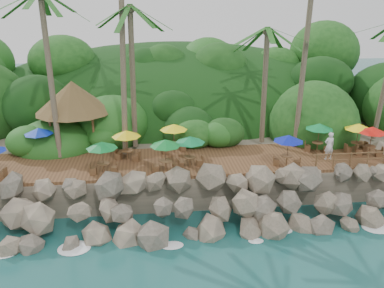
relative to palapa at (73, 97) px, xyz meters
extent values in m
plane|color=#19514F|center=(7.86, -9.90, -5.79)|extent=(140.00, 140.00, 0.00)
cube|color=gray|center=(7.86, 6.10, -4.74)|extent=(32.00, 25.20, 2.10)
ellipsoid|color=#143811|center=(7.86, 13.60, -5.79)|extent=(44.80, 28.00, 15.40)
cube|color=brown|center=(7.86, -3.90, -3.59)|extent=(26.00, 5.00, 0.20)
ellipsoid|color=white|center=(-1.14, -9.60, -5.76)|extent=(1.20, 0.80, 0.06)
ellipsoid|color=white|center=(1.86, -9.60, -5.76)|extent=(1.20, 0.80, 0.06)
ellipsoid|color=white|center=(4.86, -9.60, -5.76)|extent=(1.20, 0.80, 0.06)
ellipsoid|color=white|center=(7.86, -9.60, -5.76)|extent=(1.20, 0.80, 0.06)
ellipsoid|color=white|center=(10.86, -9.60, -5.76)|extent=(1.20, 0.80, 0.06)
ellipsoid|color=white|center=(13.86, -9.60, -5.76)|extent=(1.20, 0.80, 0.06)
ellipsoid|color=white|center=(16.86, -9.60, -5.76)|extent=(1.20, 0.80, 0.06)
cylinder|color=brown|center=(-0.91, -1.79, 1.69)|extent=(0.87, 2.13, 10.26)
cylinder|color=brown|center=(3.68, -1.30, 3.68)|extent=(0.68, 3.09, 14.15)
cylinder|color=brown|center=(4.20, -0.94, 1.24)|extent=(0.61, 0.65, 9.47)
ellipsoid|color=#23601E|center=(4.20, -0.94, 5.97)|extent=(6.00, 6.00, 2.40)
cylinder|color=brown|center=(13.23, -1.16, 0.54)|extent=(0.70, 1.04, 8.07)
ellipsoid|color=#23601E|center=(13.23, -1.16, 4.57)|extent=(6.00, 6.00, 2.40)
cylinder|color=brown|center=(15.75, -1.57, 2.52)|extent=(1.11, 1.51, 11.99)
cylinder|color=brown|center=(-1.40, -1.40, -2.29)|extent=(0.16, 0.16, 2.40)
cylinder|color=brown|center=(1.40, -1.40, -2.29)|extent=(0.16, 0.16, 2.40)
cylinder|color=brown|center=(-1.40, 1.40, -2.29)|extent=(0.16, 0.16, 2.40)
cylinder|color=brown|center=(1.40, 1.40, -2.29)|extent=(0.16, 0.16, 2.40)
cone|color=brown|center=(0.00, 0.00, 0.01)|extent=(5.28, 5.28, 2.20)
cylinder|color=brown|center=(13.63, -5.50, -3.16)|extent=(0.07, 0.07, 0.66)
cylinder|color=brown|center=(13.63, -5.50, -2.83)|extent=(0.74, 0.74, 0.04)
cylinder|color=brown|center=(13.63, -5.50, -2.52)|extent=(0.04, 0.04, 1.95)
cone|color=#0C19A2|center=(13.63, -5.50, -1.67)|extent=(1.86, 1.86, 0.40)
cube|color=brown|center=(13.04, -5.31, -3.29)|extent=(0.46, 0.46, 0.41)
cube|color=brown|center=(14.23, -5.68, -3.29)|extent=(0.46, 0.46, 0.41)
cylinder|color=brown|center=(3.72, -3.46, -3.16)|extent=(0.07, 0.07, 0.66)
cylinder|color=brown|center=(3.72, -3.46, -2.83)|extent=(0.74, 0.74, 0.04)
cylinder|color=brown|center=(3.72, -3.46, -2.52)|extent=(0.04, 0.04, 1.95)
cone|color=yellow|center=(3.72, -3.46, -1.67)|extent=(1.86, 1.86, 0.40)
cube|color=brown|center=(3.14, -3.23, -3.29)|extent=(0.49, 0.49, 0.41)
cube|color=brown|center=(4.29, -3.69, -3.29)|extent=(0.49, 0.49, 0.41)
cylinder|color=brown|center=(7.61, -5.06, -3.16)|extent=(0.07, 0.07, 0.66)
cylinder|color=brown|center=(7.61, -5.06, -2.83)|extent=(0.74, 0.74, 0.04)
cylinder|color=brown|center=(7.61, -5.06, -2.52)|extent=(0.04, 0.04, 1.95)
cone|color=#0D793E|center=(7.61, -5.06, -1.67)|extent=(1.86, 1.86, 0.40)
cube|color=brown|center=(7.00, -5.19, -3.29)|extent=(0.44, 0.44, 0.41)
cube|color=brown|center=(8.22, -4.93, -3.29)|extent=(0.44, 0.44, 0.41)
cylinder|color=brown|center=(19.66, -4.42, -3.16)|extent=(0.07, 0.07, 0.66)
cylinder|color=brown|center=(19.66, -4.42, -2.83)|extent=(0.74, 0.74, 0.04)
cylinder|color=brown|center=(19.66, -4.42, -2.52)|extent=(0.04, 0.04, 1.95)
cone|color=red|center=(19.66, -4.42, -1.67)|extent=(1.86, 1.86, 0.40)
cube|color=brown|center=(19.08, -4.23, -3.29)|extent=(0.47, 0.47, 0.41)
cube|color=brown|center=(20.25, -4.62, -3.29)|extent=(0.47, 0.47, 0.41)
cube|color=brown|center=(-3.35, -5.54, -3.29)|extent=(0.47, 0.47, 0.41)
cylinder|color=brown|center=(-1.95, -2.30, -3.16)|extent=(0.07, 0.07, 0.66)
cylinder|color=brown|center=(-1.95, -2.30, -2.83)|extent=(0.74, 0.74, 0.04)
cylinder|color=brown|center=(-1.95, -2.30, -2.52)|extent=(0.04, 0.04, 1.95)
cone|color=#0D2AA9|center=(-1.95, -2.30, -1.67)|extent=(1.86, 1.86, 0.40)
cube|color=brown|center=(-2.56, -2.34, -3.29)|extent=(0.40, 0.40, 0.41)
cube|color=brown|center=(-1.33, -2.25, -3.29)|extent=(0.40, 0.40, 0.41)
cylinder|color=brown|center=(6.80, -2.38, -3.16)|extent=(0.07, 0.07, 0.66)
cylinder|color=brown|center=(6.80, -2.38, -2.83)|extent=(0.74, 0.74, 0.04)
cylinder|color=brown|center=(6.80, -2.38, -2.52)|extent=(0.04, 0.04, 1.95)
cone|color=yellow|center=(6.80, -2.38, -1.67)|extent=(1.86, 1.86, 0.40)
cube|color=brown|center=(6.21, -2.59, -3.29)|extent=(0.48, 0.48, 0.41)
cube|color=brown|center=(7.38, -2.17, -3.29)|extent=(0.48, 0.48, 0.41)
cylinder|color=brown|center=(16.54, -3.31, -3.16)|extent=(0.07, 0.07, 0.66)
cylinder|color=brown|center=(16.54, -3.31, -2.83)|extent=(0.74, 0.74, 0.04)
cylinder|color=brown|center=(16.54, -3.31, -2.52)|extent=(0.04, 0.04, 1.95)
cone|color=#0D7B39|center=(16.54, -3.31, -1.67)|extent=(1.86, 1.86, 0.40)
cube|color=brown|center=(15.96, -3.08, -3.29)|extent=(0.48, 0.48, 0.41)
cube|color=brown|center=(17.11, -3.54, -3.29)|extent=(0.48, 0.48, 0.41)
cylinder|color=brown|center=(2.40, -5.50, -3.16)|extent=(0.07, 0.07, 0.66)
cylinder|color=brown|center=(2.40, -5.50, -2.83)|extent=(0.74, 0.74, 0.04)
cylinder|color=brown|center=(2.40, -5.50, -2.52)|extent=(0.04, 0.04, 1.95)
cone|color=#0C732D|center=(2.40, -5.50, -1.67)|extent=(1.86, 1.86, 0.40)
cube|color=brown|center=(1.78, -5.50, -3.29)|extent=(0.37, 0.37, 0.41)
cube|color=brown|center=(3.02, -5.49, -3.29)|extent=(0.37, 0.37, 0.41)
cylinder|color=brown|center=(19.14, -3.64, -3.16)|extent=(0.07, 0.07, 0.66)
cylinder|color=brown|center=(19.14, -3.64, -2.83)|extent=(0.74, 0.74, 0.04)
cylinder|color=brown|center=(19.14, -3.64, -2.52)|extent=(0.04, 0.04, 1.95)
cone|color=yellow|center=(19.14, -3.64, -1.67)|extent=(1.86, 1.86, 0.40)
cube|color=brown|center=(18.53, -3.75, -3.29)|extent=(0.43, 0.43, 0.41)
cube|color=brown|center=(19.75, -3.53, -3.29)|extent=(0.43, 0.43, 0.41)
cylinder|color=brown|center=(6.10, -5.50, -3.16)|extent=(0.07, 0.07, 0.66)
cylinder|color=brown|center=(6.10, -5.50, -2.83)|extent=(0.74, 0.74, 0.04)
cylinder|color=brown|center=(6.10, -5.50, -2.52)|extent=(0.04, 0.04, 1.95)
cone|color=#0D7529|center=(6.10, -5.50, -1.67)|extent=(1.86, 1.86, 0.40)
cube|color=brown|center=(5.48, -5.56, -3.29)|extent=(0.41, 0.41, 0.41)
cube|color=brown|center=(6.71, -5.43, -3.29)|extent=(0.41, 0.41, 0.41)
cylinder|color=brown|center=(15.22, -6.25, -2.99)|extent=(0.10, 0.10, 1.00)
cylinder|color=brown|center=(16.32, -6.25, -2.99)|extent=(0.10, 0.10, 1.00)
cylinder|color=brown|center=(17.42, -6.25, -2.99)|extent=(0.10, 0.10, 1.00)
cylinder|color=brown|center=(18.52, -6.25, -2.99)|extent=(0.10, 0.10, 1.00)
cylinder|color=brown|center=(19.62, -6.25, -2.99)|extent=(0.10, 0.10, 1.00)
cube|color=brown|center=(17.97, -6.25, -2.54)|extent=(6.10, 0.06, 0.06)
cube|color=brown|center=(17.97, -6.25, -2.94)|extent=(6.10, 0.06, 0.06)
imported|color=silver|center=(16.68, -4.73, -2.57)|extent=(0.71, 0.50, 1.85)
camera|label=1|loc=(5.23, -27.66, 6.08)|focal=37.12mm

